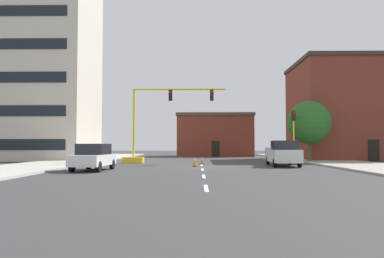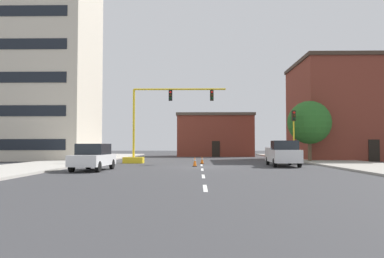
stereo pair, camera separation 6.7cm
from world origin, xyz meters
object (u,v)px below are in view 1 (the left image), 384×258
at_px(tree_right_mid, 309,123).
at_px(pickup_truck_white, 283,154).
at_px(traffic_light_pole_right, 294,124).
at_px(sedan_white_near_left, 93,157).
at_px(traffic_cone_roadside_a, 195,162).
at_px(traffic_signal_gantry, 147,138).
at_px(traffic_cone_roadside_b, 202,160).

bearing_deg(tree_right_mid, pickup_truck_white, -121.17).
height_order(traffic_light_pole_right, sedan_white_near_left, traffic_light_pole_right).
xyz_separation_m(traffic_light_pole_right, traffic_cone_roadside_a, (-8.97, -5.47, -3.15)).
bearing_deg(sedan_white_near_left, pickup_truck_white, 21.87).
height_order(traffic_signal_gantry, traffic_light_pole_right, traffic_signal_gantry).
bearing_deg(pickup_truck_white, traffic_signal_gantry, 158.02).
bearing_deg(pickup_truck_white, traffic_cone_roadside_b, 152.19).
bearing_deg(traffic_cone_roadside_b, tree_right_mid, 18.23).
bearing_deg(traffic_cone_roadside_b, sedan_white_near_left, -129.36).
distance_m(tree_right_mid, pickup_truck_white, 8.37).
distance_m(tree_right_mid, traffic_cone_roadside_b, 11.46).
height_order(traffic_signal_gantry, tree_right_mid, traffic_signal_gantry).
height_order(pickup_truck_white, traffic_cone_roadside_b, pickup_truck_white).
relative_size(tree_right_mid, pickup_truck_white, 1.08).
xyz_separation_m(traffic_signal_gantry, tree_right_mid, (15.39, 2.17, 1.56)).
relative_size(pickup_truck_white, traffic_cone_roadside_a, 7.13).
bearing_deg(tree_right_mid, traffic_cone_roadside_b, -161.77).
bearing_deg(traffic_signal_gantry, traffic_cone_roadside_a, -49.99).
relative_size(traffic_signal_gantry, traffic_light_pole_right, 1.93).
relative_size(traffic_light_pole_right, traffic_cone_roadside_b, 7.15).
bearing_deg(pickup_truck_white, traffic_light_pole_right, 66.39).
distance_m(pickup_truck_white, traffic_cone_roadside_b, 7.15).
bearing_deg(traffic_cone_roadside_b, traffic_cone_roadside_a, -98.40).
bearing_deg(traffic_cone_roadside_a, traffic_cone_roadside_b, 81.60).
bearing_deg(tree_right_mid, traffic_light_pole_right, -135.26).
xyz_separation_m(traffic_light_pole_right, pickup_truck_white, (-2.08, -4.76, -2.55)).
bearing_deg(traffic_cone_roadside_b, traffic_light_pole_right, 9.76).
xyz_separation_m(traffic_signal_gantry, traffic_cone_roadside_b, (5.02, -1.25, -1.93)).
height_order(tree_right_mid, traffic_cone_roadside_b, tree_right_mid).
height_order(traffic_signal_gantry, sedan_white_near_left, traffic_signal_gantry).
height_order(traffic_signal_gantry, pickup_truck_white, traffic_signal_gantry).
xyz_separation_m(traffic_light_pole_right, traffic_cone_roadside_b, (-8.38, -1.44, -3.20)).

